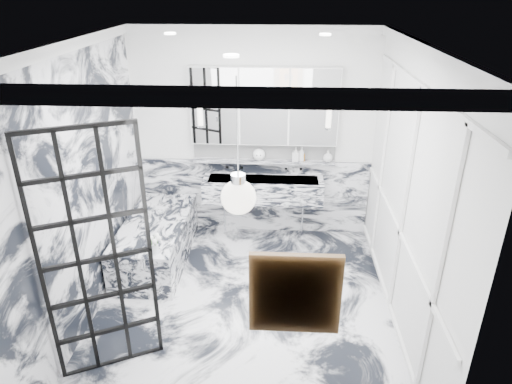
# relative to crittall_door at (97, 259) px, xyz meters

# --- Properties ---
(floor) EXTENTS (3.60, 3.60, 0.00)m
(floor) POSITION_rel_crittall_door_xyz_m (1.14, 0.86, -1.15)
(floor) COLOR silver
(floor) RESTS_ON ground
(ceiling) EXTENTS (3.60, 3.60, 0.00)m
(ceiling) POSITION_rel_crittall_door_xyz_m (1.14, 0.86, 1.65)
(ceiling) COLOR white
(ceiling) RESTS_ON wall_back
(wall_back) EXTENTS (3.60, 0.00, 3.60)m
(wall_back) POSITION_rel_crittall_door_xyz_m (1.14, 2.66, 0.25)
(wall_back) COLOR white
(wall_back) RESTS_ON floor
(wall_front) EXTENTS (3.60, 0.00, 3.60)m
(wall_front) POSITION_rel_crittall_door_xyz_m (1.14, -0.94, 0.25)
(wall_front) COLOR white
(wall_front) RESTS_ON floor
(wall_left) EXTENTS (0.00, 3.60, 3.60)m
(wall_left) POSITION_rel_crittall_door_xyz_m (-0.46, 0.86, 0.25)
(wall_left) COLOR white
(wall_left) RESTS_ON floor
(wall_right) EXTENTS (0.00, 3.60, 3.60)m
(wall_right) POSITION_rel_crittall_door_xyz_m (2.74, 0.86, 0.25)
(wall_right) COLOR white
(wall_right) RESTS_ON floor
(marble_clad_back) EXTENTS (3.18, 0.05, 1.05)m
(marble_clad_back) POSITION_rel_crittall_door_xyz_m (1.14, 2.64, -0.62)
(marble_clad_back) COLOR silver
(marble_clad_back) RESTS_ON floor
(marble_clad_left) EXTENTS (0.02, 3.56, 2.68)m
(marble_clad_left) POSITION_rel_crittall_door_xyz_m (-0.44, 0.86, 0.19)
(marble_clad_left) COLOR silver
(marble_clad_left) RESTS_ON floor
(panel_molding) EXTENTS (0.03, 3.40, 2.30)m
(panel_molding) POSITION_rel_crittall_door_xyz_m (2.72, 0.86, 0.15)
(panel_molding) COLOR white
(panel_molding) RESTS_ON floor
(soap_bottle_a) EXTENTS (0.09, 0.09, 0.20)m
(soap_bottle_a) POSITION_rel_crittall_door_xyz_m (1.79, 2.57, 0.04)
(soap_bottle_a) COLOR #8C5919
(soap_bottle_a) RESTS_ON ledge
(soap_bottle_b) EXTENTS (0.10, 0.10, 0.19)m
(soap_bottle_b) POSITION_rel_crittall_door_xyz_m (1.72, 2.57, 0.04)
(soap_bottle_b) COLOR #4C4C51
(soap_bottle_b) RESTS_ON ledge
(soap_bottle_c) EXTENTS (0.16, 0.16, 0.16)m
(soap_bottle_c) POSITION_rel_crittall_door_xyz_m (2.14, 2.57, 0.02)
(soap_bottle_c) COLOR silver
(soap_bottle_c) RESTS_ON ledge
(face_pot) EXTENTS (0.17, 0.17, 0.17)m
(face_pot) POSITION_rel_crittall_door_xyz_m (1.23, 2.57, 0.02)
(face_pot) COLOR white
(face_pot) RESTS_ON ledge
(amber_bottle) EXTENTS (0.04, 0.04, 0.10)m
(amber_bottle) POSITION_rel_crittall_door_xyz_m (1.82, 2.57, -0.01)
(amber_bottle) COLOR #8C5919
(amber_bottle) RESTS_ON ledge
(flower_vase) EXTENTS (0.08, 0.08, 0.12)m
(flower_vase) POSITION_rel_crittall_door_xyz_m (0.17, 1.03, -0.54)
(flower_vase) COLOR silver
(flower_vase) RESTS_ON bathtub
(crittall_door) EXTENTS (0.81, 0.41, 2.30)m
(crittall_door) POSITION_rel_crittall_door_xyz_m (0.00, 0.00, 0.00)
(crittall_door) COLOR black
(crittall_door) RESTS_ON floor
(artwork) EXTENTS (0.46, 0.04, 0.46)m
(artwork) POSITION_rel_crittall_door_xyz_m (1.63, -0.90, 0.41)
(artwork) COLOR #B25E12
(artwork) RESTS_ON wall_front
(pendant_light) EXTENTS (0.24, 0.24, 0.24)m
(pendant_light) POSITION_rel_crittall_door_xyz_m (1.24, -0.34, 0.78)
(pendant_light) COLOR white
(pendant_light) RESTS_ON ceiling
(trough_sink) EXTENTS (1.60, 0.45, 0.30)m
(trough_sink) POSITION_rel_crittall_door_xyz_m (1.29, 2.42, -0.42)
(trough_sink) COLOR silver
(trough_sink) RESTS_ON wall_back
(ledge) EXTENTS (1.90, 0.14, 0.04)m
(ledge) POSITION_rel_crittall_door_xyz_m (1.29, 2.58, -0.08)
(ledge) COLOR silver
(ledge) RESTS_ON wall_back
(subway_tile) EXTENTS (1.90, 0.03, 0.23)m
(subway_tile) POSITION_rel_crittall_door_xyz_m (1.29, 2.64, 0.06)
(subway_tile) COLOR white
(subway_tile) RESTS_ON wall_back
(mirror_cabinet) EXTENTS (1.90, 0.16, 1.00)m
(mirror_cabinet) POSITION_rel_crittall_door_xyz_m (1.29, 2.59, 0.67)
(mirror_cabinet) COLOR white
(mirror_cabinet) RESTS_ON wall_back
(sconce_left) EXTENTS (0.07, 0.07, 0.40)m
(sconce_left) POSITION_rel_crittall_door_xyz_m (0.47, 2.49, 0.63)
(sconce_left) COLOR white
(sconce_left) RESTS_ON mirror_cabinet
(sconce_right) EXTENTS (0.07, 0.07, 0.40)m
(sconce_right) POSITION_rel_crittall_door_xyz_m (2.11, 2.49, 0.63)
(sconce_right) COLOR white
(sconce_right) RESTS_ON mirror_cabinet
(bathtub) EXTENTS (0.75, 1.65, 0.55)m
(bathtub) POSITION_rel_crittall_door_xyz_m (-0.03, 1.76, -0.87)
(bathtub) COLOR silver
(bathtub) RESTS_ON floor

